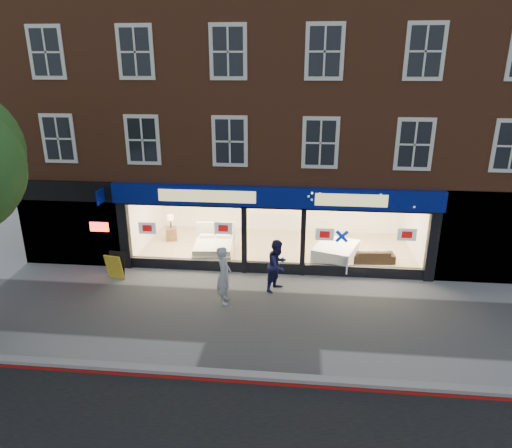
% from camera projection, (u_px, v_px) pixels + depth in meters
% --- Properties ---
extents(ground, '(120.00, 120.00, 0.00)m').
position_uv_depth(ground, '(266.00, 316.00, 13.86)').
color(ground, gray).
rests_on(ground, ground).
extents(kerb_line, '(60.00, 0.10, 0.01)m').
position_uv_depth(kerb_line, '(256.00, 383.00, 10.95)').
color(kerb_line, '#8C0A07').
rests_on(kerb_line, ground).
extents(kerb_stone, '(60.00, 0.25, 0.12)m').
position_uv_depth(kerb_stone, '(257.00, 376.00, 11.12)').
color(kerb_stone, gray).
rests_on(kerb_stone, ground).
extents(showroom_floor, '(11.00, 4.50, 0.10)m').
position_uv_depth(showroom_floor, '(277.00, 249.00, 18.77)').
color(showroom_floor, tan).
rests_on(showroom_floor, ground).
extents(building, '(19.00, 8.26, 10.30)m').
position_uv_depth(building, '(281.00, 79.00, 18.15)').
color(building, brown).
rests_on(building, ground).
extents(display_bed, '(1.69, 2.00, 1.06)m').
position_uv_depth(display_bed, '(214.00, 247.00, 18.02)').
color(display_bed, silver).
rests_on(display_bed, showroom_floor).
extents(bedside_table, '(0.56, 0.56, 0.55)m').
position_uv_depth(bedside_table, '(171.00, 234.00, 19.50)').
color(bedside_table, brown).
rests_on(bedside_table, showroom_floor).
extents(mattress_stack, '(1.92, 2.14, 0.70)m').
position_uv_depth(mattress_stack, '(336.00, 253.00, 17.29)').
color(mattress_stack, white).
rests_on(mattress_stack, showroom_floor).
extents(sofa, '(1.71, 0.79, 0.49)m').
position_uv_depth(sofa, '(372.00, 256.00, 17.37)').
color(sofa, black).
rests_on(sofa, showroom_floor).
extents(a_board, '(0.70, 0.52, 0.98)m').
position_uv_depth(a_board, '(116.00, 266.00, 16.12)').
color(a_board, gold).
rests_on(a_board, ground).
extents(pedestrian_grey, '(0.54, 0.75, 1.91)m').
position_uv_depth(pedestrian_grey, '(224.00, 275.00, 14.36)').
color(pedestrian_grey, '#ADAFB5').
rests_on(pedestrian_grey, ground).
extents(pedestrian_blue, '(1.03, 1.10, 1.80)m').
position_uv_depth(pedestrian_blue, '(278.00, 265.00, 15.21)').
color(pedestrian_blue, '#181A43').
rests_on(pedestrian_blue, ground).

